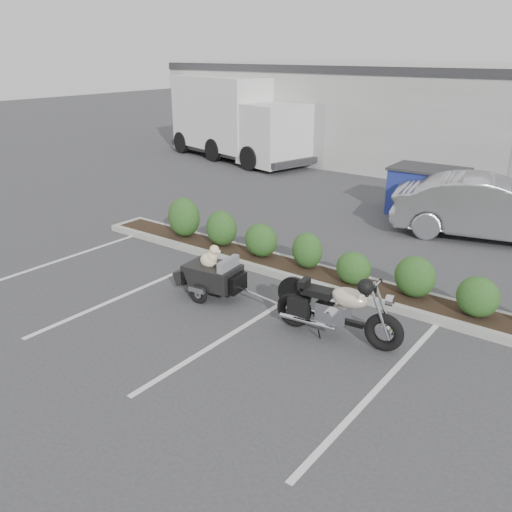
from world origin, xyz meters
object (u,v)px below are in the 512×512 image
Objects in this scene: motorcycle at (337,310)px; dumpster at (427,191)px; sedan at (490,208)px; delivery_truck at (238,120)px; pet_trailer at (212,274)px.

dumpster is (-1.54, 8.09, 0.18)m from motorcycle.
delivery_truck is (-11.97, 4.63, 0.88)m from sedan.
sedan reaches higher than dumpster.
delivery_truck reaches higher than motorcycle.
delivery_truck reaches higher than sedan.
pet_trailer is at bearing 173.14° from motorcycle.
motorcycle is at bearing -81.49° from dumpster.
sedan reaches higher than pet_trailer.
pet_trailer is at bearing -39.41° from delivery_truck.
sedan is (0.53, 6.95, 0.27)m from motorcycle.
motorcycle is 8.24m from dumpster.
pet_trailer is 8.17m from dumpster.
dumpster is (-2.07, 1.14, -0.08)m from sedan.
sedan is at bearing 79.15° from motorcycle.
pet_trailer is 14.49m from delivery_truck.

